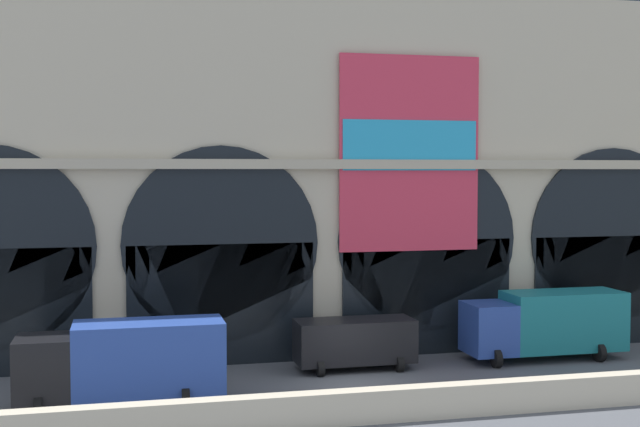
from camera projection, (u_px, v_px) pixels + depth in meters
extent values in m
plane|color=#54565B|center=(357.00, 386.00, 33.70)|extent=(200.00, 200.00, 0.00)
cube|color=beige|center=(394.00, 404.00, 29.07)|extent=(90.00, 0.70, 1.16)
cube|color=beige|center=(315.00, 174.00, 40.47)|extent=(50.74, 4.86, 17.15)
cube|color=black|center=(222.00, 305.00, 37.24)|extent=(8.34, 0.20, 5.45)
cylinder|color=black|center=(221.00, 244.00, 37.10)|extent=(8.78, 0.20, 8.78)
cube|color=black|center=(427.00, 297.00, 39.50)|extent=(8.34, 0.20, 5.45)
cylinder|color=black|center=(428.00, 240.00, 39.36)|extent=(8.78, 0.20, 8.78)
cube|color=black|center=(610.00, 290.00, 41.75)|extent=(8.34, 0.20, 5.45)
cylinder|color=black|center=(611.00, 236.00, 41.61)|extent=(8.78, 0.20, 8.78)
cube|color=#D8334C|center=(410.00, 153.00, 38.81)|extent=(6.80, 0.12, 9.12)
cube|color=#26A5D8|center=(410.00, 145.00, 38.71)|extent=(6.53, 0.04, 2.34)
cube|color=#B6AB91|center=(328.00, 164.00, 37.95)|extent=(50.74, 0.50, 0.44)
cube|color=black|center=(44.00, 368.00, 30.11)|extent=(2.00, 2.30, 2.30)
cube|color=#28479E|center=(149.00, 358.00, 30.96)|extent=(5.50, 2.30, 2.70)
cylinder|color=black|center=(38.00, 408.00, 29.14)|extent=(0.28, 0.84, 0.84)
cylinder|color=black|center=(44.00, 393.00, 31.15)|extent=(0.28, 0.84, 0.84)
cylinder|color=black|center=(185.00, 399.00, 30.32)|extent=(0.28, 0.84, 0.84)
cylinder|color=black|center=(181.00, 384.00, 32.33)|extent=(0.28, 0.84, 0.84)
cube|color=black|center=(355.00, 341.00, 36.50)|extent=(5.20, 2.00, 1.86)
cylinder|color=black|center=(320.00, 368.00, 35.26)|extent=(0.28, 0.68, 0.68)
cylinder|color=black|center=(311.00, 359.00, 37.01)|extent=(0.28, 0.68, 0.68)
cylinder|color=black|center=(400.00, 364.00, 36.08)|extent=(0.28, 0.68, 0.68)
cylinder|color=black|center=(387.00, 355.00, 37.83)|extent=(0.28, 0.68, 0.68)
cube|color=#28479E|center=(489.00, 328.00, 37.77)|extent=(2.00, 2.30, 2.30)
cube|color=#19727A|center=(563.00, 320.00, 38.63)|extent=(5.50, 2.30, 2.70)
cylinder|color=black|center=(496.00, 358.00, 36.80)|extent=(0.28, 0.84, 0.84)
cylinder|color=black|center=(477.00, 349.00, 38.82)|extent=(0.28, 0.84, 0.84)
cylinder|color=black|center=(599.00, 353.00, 37.98)|extent=(0.28, 0.84, 0.84)
cylinder|color=black|center=(575.00, 343.00, 39.99)|extent=(0.28, 0.84, 0.84)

